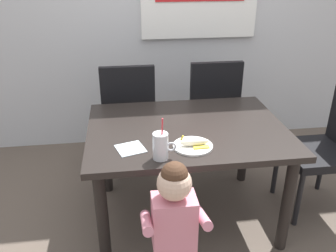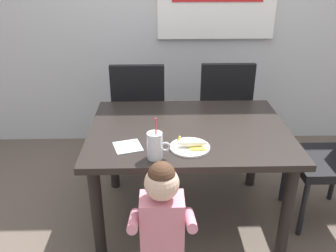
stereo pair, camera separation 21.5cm
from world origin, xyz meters
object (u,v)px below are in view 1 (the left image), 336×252
Objects in this scene: toddler_standing at (174,217)px; peeled_banana at (195,142)px; dining_chair_left at (129,112)px; snack_plate at (193,146)px; dining_table at (187,140)px; paper_napkin at (131,149)px; milk_cup at (161,148)px; dining_chair_far at (331,141)px; dining_chair_right at (211,106)px.

toddler_standing reaches higher than peeled_banana.
dining_chair_left is 1.04m from snack_plate.
dining_table is at bearing 74.18° from toddler_standing.
snack_plate is 1.53× the size of paper_napkin.
dining_chair_left reaches higher than dining_table.
snack_plate is (0.16, 0.37, 0.19)m from toddler_standing.
milk_cup is at bearing 97.04° from toddler_standing.
dining_chair_left is at bearing -117.41° from dining_chair_far.
toddler_standing is 3.34× the size of milk_cup.
dining_chair_right is 4.17× the size of snack_plate.
peeled_banana is at bearing 25.32° from milk_cup.
snack_plate is at bearing 27.63° from milk_cup.
dining_chair_left is at bearing 109.98° from peeled_banana.
snack_plate is (0.34, -0.97, 0.17)m from dining_chair_left.
paper_napkin is (-1.39, -0.23, 0.17)m from dining_chair_far.
dining_chair_far is 1.08m from snack_plate.
dining_chair_right is (0.71, 0.02, 0.00)m from dining_chair_left.
dining_chair_far reaches higher than paper_napkin.
dining_chair_left and milk_cup have the same top height.
dining_chair_far and milk_cup have the same top height.
dining_chair_left is 1.10m from milk_cup.
dining_chair_right is 3.83× the size of milk_cup.
dining_chair_far reaches higher than peeled_banana.
paper_napkin is at bearing 141.14° from milk_cup.
dining_chair_right is 1.07m from snack_plate.
dining_chair_far is 1.07m from peeled_banana.
dining_chair_far is at bearing 132.26° from dining_chair_right.
dining_chair_right is at bearing 70.42° from peeled_banana.
dining_chair_left is at bearing 89.05° from paper_napkin.
dining_chair_left is at bearing 117.03° from dining_table.
milk_cup is 0.23m from snack_plate.
dining_chair_left is 0.96m from paper_napkin.
dining_chair_left is 3.83× the size of milk_cup.
snack_plate is 1.33× the size of peeled_banana.
dining_chair_far is at bearing 9.35° from paper_napkin.
peeled_banana is (0.18, 0.37, 0.22)m from toddler_standing.
milk_cup is at bearing -119.97° from dining_table.
paper_napkin is (-0.37, -0.24, 0.10)m from dining_table.
dining_chair_right is 1.46m from toddler_standing.
dining_table is 8.45× the size of paper_napkin.
snack_plate is at bearing 109.40° from dining_chair_left.
snack_plate reaches higher than paper_napkin.
dining_chair_left is 1.05m from peeled_banana.
dining_chair_right reaches higher than toddler_standing.
dining_chair_right is 5.56× the size of peeled_banana.
dining_chair_far is at bearing 152.59° from dining_chair_left.
dining_chair_left is at bearing 1.84° from dining_chair_right.
dining_chair_left is 0.71m from dining_chair_right.
paper_napkin is at bearing 175.99° from snack_plate.
dining_table is at bearing 86.48° from snack_plate.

